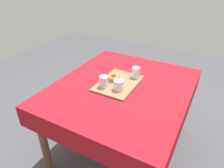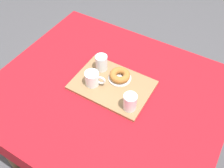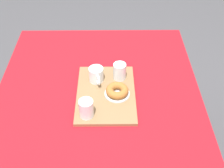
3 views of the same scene
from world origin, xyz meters
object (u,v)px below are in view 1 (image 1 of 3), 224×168
object	(u,v)px
dining_table	(122,95)
water_glass_far	(136,73)
donut_plate_left	(113,80)
sugar_donut_left	(113,77)
serving_tray	(118,83)
water_glass_near	(104,82)
tea_mug_left	(119,85)

from	to	relation	value
dining_table	water_glass_far	distance (m)	0.23
donut_plate_left	sugar_donut_left	distance (m)	0.02
serving_tray	water_glass_near	distance (m)	0.14
serving_tray	water_glass_near	world-z (taller)	water_glass_near
water_glass_near	sugar_donut_left	xyz separation A→B (m)	(0.13, -0.02, -0.01)
water_glass_near	water_glass_far	size ratio (longest dim) A/B	1.00
serving_tray	donut_plate_left	world-z (taller)	donut_plate_left
water_glass_near	sugar_donut_left	bearing A→B (deg)	-6.90
dining_table	tea_mug_left	size ratio (longest dim) A/B	10.84
tea_mug_left	water_glass_far	size ratio (longest dim) A/B	1.25
dining_table	donut_plate_left	xyz separation A→B (m)	(0.02, 0.10, 0.11)
serving_tray	tea_mug_left	xyz separation A→B (m)	(-0.09, -0.05, 0.05)
water_glass_far	tea_mug_left	bearing A→B (deg)	171.14
serving_tray	sugar_donut_left	bearing A→B (deg)	75.94
sugar_donut_left	donut_plate_left	bearing A→B (deg)	0.00
water_glass_near	serving_tray	bearing A→B (deg)	-32.49
water_glass_near	sugar_donut_left	distance (m)	0.13
water_glass_far	sugar_donut_left	bearing A→B (deg)	133.73
water_glass_far	donut_plate_left	distance (m)	0.21
water_glass_near	donut_plate_left	size ratio (longest dim) A/B	0.71
dining_table	tea_mug_left	world-z (taller)	tea_mug_left
dining_table	tea_mug_left	bearing A→B (deg)	-172.96
water_glass_near	donut_plate_left	bearing A→B (deg)	-6.90
water_glass_near	donut_plate_left	xyz separation A→B (m)	(0.13, -0.02, -0.04)
serving_tray	sugar_donut_left	world-z (taller)	sugar_donut_left
tea_mug_left	donut_plate_left	size ratio (longest dim) A/B	0.89
dining_table	water_glass_near	distance (m)	0.22
water_glass_near	water_glass_far	distance (m)	0.32
dining_table	serving_tray	size ratio (longest dim) A/B	2.94
dining_table	serving_tray	xyz separation A→B (m)	(0.01, 0.04, 0.10)
tea_mug_left	water_glass_far	distance (m)	0.25
serving_tray	water_glass_near	size ratio (longest dim) A/B	4.61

